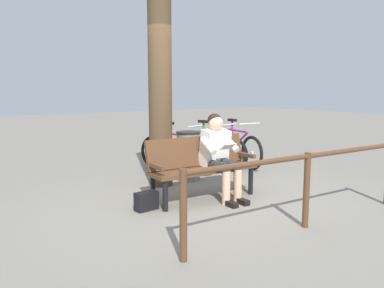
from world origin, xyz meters
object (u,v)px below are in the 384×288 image
at_px(handbag, 146,201).
at_px(bicycle_orange, 176,153).
at_px(person_reading, 219,152).
at_px(bench, 201,163).
at_px(bicycle_silver, 211,150).
at_px(litter_bin, 188,156).
at_px(bicycle_purple, 237,148).
at_px(tree_trunk, 160,89).

distance_m(handbag, bicycle_orange, 2.29).
bearing_deg(person_reading, bench, -40.31).
xyz_separation_m(person_reading, bicycle_silver, (-1.17, -1.72, -0.31)).
height_order(bench, bicycle_silver, bicycle_silver).
bearing_deg(bicycle_orange, handbag, -65.19).
height_order(person_reading, handbag, person_reading).
bearing_deg(bicycle_orange, bicycle_silver, 60.28).
xyz_separation_m(handbag, litter_bin, (-1.38, -1.08, 0.30)).
bearing_deg(bicycle_orange, bicycle_purple, 60.33).
bearing_deg(bicycle_silver, tree_trunk, -84.24).
bearing_deg(bench, bicycle_orange, -109.57).
bearing_deg(bicycle_silver, bench, -57.62).
relative_size(bench, bicycle_orange, 1.03).
distance_m(person_reading, bicycle_silver, 2.11).
bearing_deg(handbag, bicycle_silver, -144.54).
bearing_deg(handbag, tree_trunk, -128.26).
distance_m(bench, tree_trunk, 1.42).
bearing_deg(litter_bin, bicycle_orange, -103.31).
bearing_deg(litter_bin, person_reading, 76.55).
distance_m(person_reading, bicycle_orange, 1.88).
xyz_separation_m(tree_trunk, litter_bin, (-0.57, -0.06, -1.13)).
height_order(handbag, bicycle_purple, bicycle_purple).
xyz_separation_m(handbag, tree_trunk, (-0.81, -1.02, 1.43)).
bearing_deg(bench, tree_trunk, -82.99).
height_order(handbag, bicycle_orange, bicycle_orange).
distance_m(bench, person_reading, 0.30).
bearing_deg(bicycle_purple, tree_trunk, -68.65).
bearing_deg(tree_trunk, bicycle_purple, -165.78).
distance_m(tree_trunk, litter_bin, 1.27).
bearing_deg(bicycle_silver, bicycle_purple, 67.35).
xyz_separation_m(tree_trunk, bicycle_silver, (-1.46, -0.59, -1.19)).
relative_size(person_reading, litter_bin, 1.45).
xyz_separation_m(tree_trunk, bicycle_purple, (-2.07, -0.53, -1.19)).
bearing_deg(person_reading, bicycle_silver, -123.08).
distance_m(handbag, bicycle_purple, 3.28).
xyz_separation_m(bench, bicycle_orange, (-0.62, -1.64, -0.15)).
distance_m(bench, handbag, 0.98).
xyz_separation_m(bench, litter_bin, (-0.48, -1.02, -0.09)).
height_order(person_reading, tree_trunk, tree_trunk).
xyz_separation_m(handbag, bicycle_silver, (-2.27, -1.61, 0.24)).
relative_size(bench, bicycle_silver, 0.99).
distance_m(litter_bin, bicycle_purple, 1.57).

